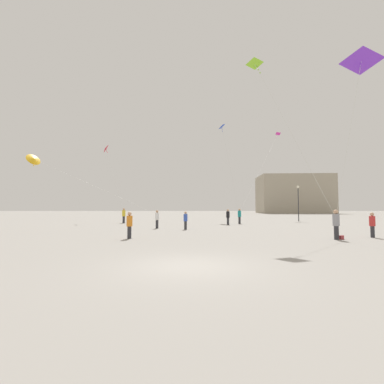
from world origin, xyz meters
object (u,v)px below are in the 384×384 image
at_px(person_in_grey, 336,223).
at_px(person_in_white, 157,218).
at_px(person_in_yellow, 124,215).
at_px(kite_amber_diamond, 34,159).
at_px(person_in_blue, 186,220).
at_px(kite_violet_delta, 361,63).
at_px(person_in_orange, 129,224).
at_px(person_in_teal, 239,215).
at_px(person_in_red, 372,224).
at_px(handbag_beside_flyer, 342,237).
at_px(kite_lime_delta, 257,69).
at_px(person_in_black, 228,216).
at_px(kite_crimson_diamond, 106,149).
at_px(lamppost_east, 298,197).
at_px(kite_cobalt_delta, 222,128).
at_px(building_left_hall, 293,194).
at_px(kite_magenta_delta, 276,138).

bearing_deg(person_in_grey, person_in_white, 106.68).
distance_m(person_in_yellow, kite_amber_diamond, 12.46).
bearing_deg(person_in_grey, person_in_yellow, 98.13).
xyz_separation_m(person_in_blue, kite_violet_delta, (10.21, -8.86, 9.24)).
bearing_deg(kite_amber_diamond, person_in_orange, -33.52).
bearing_deg(person_in_teal, person_in_red, 82.19).
relative_size(person_in_grey, kite_violet_delta, 0.19).
distance_m(person_in_teal, handbag_beside_flyer, 16.36).
height_order(person_in_grey, person_in_red, person_in_grey).
bearing_deg(kite_amber_diamond, kite_violet_delta, -19.66).
xyz_separation_m(kite_lime_delta, handbag_beside_flyer, (4.23, -2.73, -11.80)).
relative_size(person_in_black, kite_crimson_diamond, 0.18).
height_order(person_in_teal, kite_lime_delta, kite_lime_delta).
height_order(person_in_yellow, lamppost_east, lamppost_east).
bearing_deg(person_in_orange, person_in_blue, -144.55).
distance_m(person_in_red, person_in_black, 15.05).
distance_m(kite_cobalt_delta, handbag_beside_flyer, 28.90).
xyz_separation_m(kite_lime_delta, lamppost_east, (9.94, 18.87, -8.58)).
bearing_deg(person_in_black, handbag_beside_flyer, -35.98).
relative_size(kite_crimson_diamond, handbag_beside_flyer, 29.50).
bearing_deg(person_in_blue, kite_amber_diamond, -175.82).
height_order(kite_cobalt_delta, building_left_hall, kite_cobalt_delta).
xyz_separation_m(kite_amber_diamond, building_left_hall, (48.65, 72.22, 0.43)).
bearing_deg(kite_cobalt_delta, person_in_grey, -80.58).
distance_m(kite_crimson_diamond, kite_magenta_delta, 27.45).
relative_size(kite_crimson_diamond, kite_cobalt_delta, 0.70).
height_order(person_in_yellow, kite_violet_delta, kite_violet_delta).
bearing_deg(lamppost_east, person_in_teal, -148.37).
xyz_separation_m(person_in_teal, kite_amber_diamond, (-19.25, -9.05, 5.10)).
relative_size(kite_lime_delta, handbag_beside_flyer, 35.45).
height_order(building_left_hall, handbag_beside_flyer, building_left_hall).
height_order(kite_crimson_diamond, handbag_beside_flyer, kite_crimson_diamond).
xyz_separation_m(person_in_yellow, lamppost_east, (23.12, 4.59, 2.32)).
xyz_separation_m(person_in_teal, kite_cobalt_delta, (-1.07, 8.90, 13.15)).
height_order(kite_lime_delta, handbag_beside_flyer, kite_lime_delta).
relative_size(person_in_teal, kite_violet_delta, 0.19).
xyz_separation_m(kite_violet_delta, kite_magenta_delta, (4.35, 30.18, 3.53)).
xyz_separation_m(person_in_teal, lamppost_east, (9.14, 5.63, 2.35)).
distance_m(kite_amber_diamond, handbag_beside_flyer, 24.44).
relative_size(kite_cobalt_delta, kite_violet_delta, 1.44).
relative_size(kite_crimson_diamond, building_left_hall, 0.39).
bearing_deg(kite_crimson_diamond, building_left_hall, 50.98).
xyz_separation_m(kite_lime_delta, kite_amber_diamond, (-18.44, 4.19, -5.83)).
bearing_deg(person_in_orange, kite_amber_diamond, -63.32).
bearing_deg(person_in_black, person_in_blue, -90.07).
bearing_deg(kite_violet_delta, person_in_orange, 172.38).
distance_m(person_in_teal, building_left_hall, 69.89).
xyz_separation_m(kite_amber_diamond, lamppost_east, (28.38, 14.68, -2.75)).
xyz_separation_m(person_in_teal, kite_magenta_delta, (8.43, 12.80, 12.65)).
xyz_separation_m(person_in_orange, kite_cobalt_delta, (8.32, 24.48, 13.23)).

